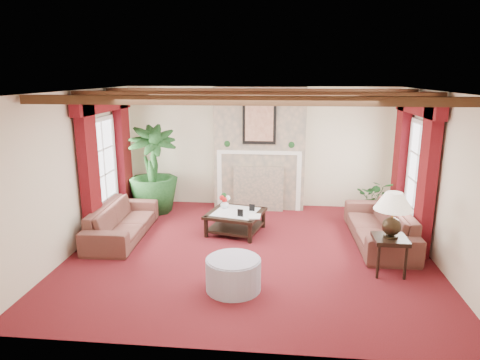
# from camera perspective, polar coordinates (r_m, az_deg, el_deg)

# --- Properties ---
(floor) EXTENTS (6.00, 6.00, 0.00)m
(floor) POSITION_cam_1_polar(r_m,az_deg,el_deg) (7.47, 1.40, -9.45)
(floor) COLOR #480D0C
(floor) RESTS_ON ground
(ceiling) EXTENTS (6.00, 6.00, 0.00)m
(ceiling) POSITION_cam_1_polar(r_m,az_deg,el_deg) (6.86, 1.53, 11.73)
(ceiling) COLOR white
(ceiling) RESTS_ON floor
(back_wall) EXTENTS (6.00, 0.02, 2.70)m
(back_wall) POSITION_cam_1_polar(r_m,az_deg,el_deg) (9.73, 2.69, 4.39)
(back_wall) COLOR beige
(back_wall) RESTS_ON ground
(left_wall) EXTENTS (0.02, 5.50, 2.70)m
(left_wall) POSITION_cam_1_polar(r_m,az_deg,el_deg) (7.85, -20.95, 1.15)
(left_wall) COLOR beige
(left_wall) RESTS_ON ground
(right_wall) EXTENTS (0.02, 5.50, 2.70)m
(right_wall) POSITION_cam_1_polar(r_m,az_deg,el_deg) (7.45, 25.13, 0.09)
(right_wall) COLOR beige
(right_wall) RESTS_ON ground
(ceiling_beams) EXTENTS (6.00, 3.00, 0.12)m
(ceiling_beams) POSITION_cam_1_polar(r_m,az_deg,el_deg) (6.86, 1.53, 11.23)
(ceiling_beams) COLOR #332110
(ceiling_beams) RESTS_ON ceiling
(fireplace) EXTENTS (2.00, 0.52, 2.70)m
(fireplace) POSITION_cam_1_polar(r_m,az_deg,el_deg) (9.40, 2.72, 12.33)
(fireplace) COLOR tan
(fireplace) RESTS_ON ground
(french_door_left) EXTENTS (0.10, 1.10, 2.16)m
(french_door_left) POSITION_cam_1_polar(r_m,az_deg,el_deg) (8.61, -18.27, 7.70)
(french_door_left) COLOR white
(french_door_left) RESTS_ON ground
(french_door_right) EXTENTS (0.10, 1.10, 2.16)m
(french_door_right) POSITION_cam_1_polar(r_m,az_deg,el_deg) (8.25, 23.26, 7.03)
(french_door_right) COLOR white
(french_door_right) RESTS_ON ground
(curtains_left) EXTENTS (0.20, 2.40, 2.55)m
(curtains_left) POSITION_cam_1_polar(r_m,az_deg,el_deg) (8.54, -17.80, 10.52)
(curtains_left) COLOR #500A0A
(curtains_left) RESTS_ON ground
(curtains_right) EXTENTS (0.20, 2.40, 2.55)m
(curtains_right) POSITION_cam_1_polar(r_m,az_deg,el_deg) (8.19, 22.80, 9.98)
(curtains_right) COLOR #500A0A
(curtains_right) RESTS_ON ground
(sofa_left) EXTENTS (2.14, 0.75, 0.82)m
(sofa_left) POSITION_cam_1_polar(r_m,az_deg,el_deg) (8.25, -15.49, -4.60)
(sofa_left) COLOR #3C101C
(sofa_left) RESTS_ON ground
(sofa_right) EXTENTS (2.29, 0.76, 0.88)m
(sofa_right) POSITION_cam_1_polar(r_m,az_deg,el_deg) (8.08, 18.15, -4.95)
(sofa_right) COLOR #3C101C
(sofa_right) RESTS_ON ground
(potted_palm) EXTENTS (2.45, 2.67, 1.06)m
(potted_palm) POSITION_cam_1_polar(r_m,az_deg,el_deg) (9.56, -11.45, -1.08)
(potted_palm) COLOR black
(potted_palm) RESTS_ON ground
(small_plant) EXTENTS (1.25, 1.29, 0.68)m
(small_plant) POSITION_cam_1_polar(r_m,az_deg,el_deg) (9.36, 17.67, -3.02)
(small_plant) COLOR black
(small_plant) RESTS_ON ground
(coffee_table) EXTENTS (1.19, 1.19, 0.40)m
(coffee_table) POSITION_cam_1_polar(r_m,az_deg,el_deg) (8.25, -0.59, -5.62)
(coffee_table) COLOR black
(coffee_table) RESTS_ON ground
(side_table) EXTENTS (0.54, 0.54, 0.58)m
(side_table) POSITION_cam_1_polar(r_m,az_deg,el_deg) (6.97, 19.23, -9.44)
(side_table) COLOR black
(side_table) RESTS_ON ground
(ottoman) EXTENTS (0.78, 0.78, 0.45)m
(ottoman) POSITION_cam_1_polar(r_m,az_deg,el_deg) (6.16, -0.90, -12.47)
(ottoman) COLOR #9B9AAF
(ottoman) RESTS_ON ground
(table_lamp) EXTENTS (0.57, 0.57, 0.72)m
(table_lamp) POSITION_cam_1_polar(r_m,az_deg,el_deg) (6.75, 19.67, -4.35)
(table_lamp) COLOR black
(table_lamp) RESTS_ON side_table
(flower_vase) EXTENTS (0.24, 0.25, 0.17)m
(flower_vase) POSITION_cam_1_polar(r_m,az_deg,el_deg) (8.40, -2.06, -3.20)
(flower_vase) COLOR silver
(flower_vase) RESTS_ON coffee_table
(book) EXTENTS (0.22, 0.03, 0.30)m
(book) POSITION_cam_1_polar(r_m,az_deg,el_deg) (7.86, 1.15, -3.90)
(book) COLOR black
(book) RESTS_ON coffee_table
(photo_frame_a) EXTENTS (0.11, 0.05, 0.15)m
(photo_frame_a) POSITION_cam_1_polar(r_m,az_deg,el_deg) (7.89, 0.04, -4.43)
(photo_frame_a) COLOR black
(photo_frame_a) RESTS_ON coffee_table
(photo_frame_b) EXTENTS (0.11, 0.05, 0.14)m
(photo_frame_b) POSITION_cam_1_polar(r_m,az_deg,el_deg) (8.20, 1.61, -3.73)
(photo_frame_b) COLOR black
(photo_frame_b) RESTS_ON coffee_table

